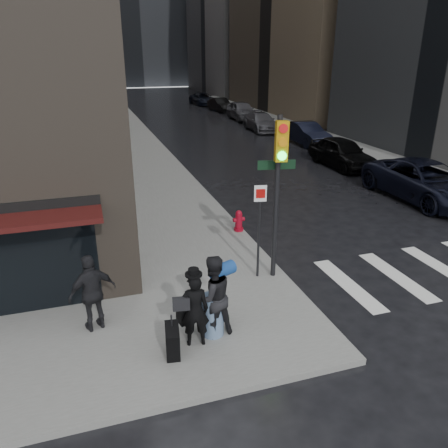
% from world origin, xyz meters
% --- Properties ---
extents(ground, '(140.00, 140.00, 0.00)m').
position_xyz_m(ground, '(0.00, 0.00, 0.00)').
color(ground, black).
rests_on(ground, ground).
extents(sidewalk_left, '(4.00, 50.00, 0.15)m').
position_xyz_m(sidewalk_left, '(0.00, 27.00, 0.07)').
color(sidewalk_left, slate).
rests_on(sidewalk_left, ground).
extents(sidewalk_right, '(3.00, 50.00, 0.15)m').
position_xyz_m(sidewalk_right, '(13.50, 27.00, 0.07)').
color(sidewalk_right, slate).
rests_on(sidewalk_right, ground).
extents(bldg_right_far, '(22.00, 20.00, 25.00)m').
position_xyz_m(bldg_right_far, '(26.00, 58.00, 12.50)').
color(bldg_right_far, slate).
rests_on(bldg_right_far, ground).
extents(man_overcoat, '(1.06, 0.89, 1.84)m').
position_xyz_m(man_overcoat, '(-1.32, -0.49, 0.92)').
color(man_overcoat, black).
rests_on(man_overcoat, ground).
extents(man_jeans, '(1.39, 0.89, 1.90)m').
position_xyz_m(man_jeans, '(-0.76, -0.19, 1.10)').
color(man_jeans, black).
rests_on(man_jeans, ground).
extents(man_greycoat, '(1.15, 0.76, 1.82)m').
position_xyz_m(man_greycoat, '(-3.20, 0.82, 1.06)').
color(man_greycoat, black).
rests_on(man_greycoat, ground).
extents(traffic_light, '(1.09, 0.58, 4.41)m').
position_xyz_m(traffic_light, '(1.57, 1.81, 3.00)').
color(traffic_light, black).
rests_on(traffic_light, ground).
extents(fire_hydrant, '(0.41, 0.33, 0.75)m').
position_xyz_m(fire_hydrant, '(1.80, 5.26, 0.48)').
color(fire_hydrant, maroon).
rests_on(fire_hydrant, ground).
extents(parked_car_0, '(2.87, 6.00, 1.65)m').
position_xyz_m(parked_car_0, '(10.68, 6.46, 0.83)').
color(parked_car_0, black).
rests_on(parked_car_0, ground).
extents(parked_car_1, '(1.99, 4.74, 1.60)m').
position_xyz_m(parked_car_1, '(10.41, 12.58, 0.80)').
color(parked_car_1, black).
rests_on(parked_car_1, ground).
extents(parked_car_2, '(1.78, 4.59, 1.49)m').
position_xyz_m(parked_car_2, '(11.44, 18.70, 0.74)').
color(parked_car_2, black).
rests_on(parked_car_2, ground).
extents(parked_car_3, '(2.16, 4.85, 1.38)m').
position_xyz_m(parked_car_3, '(10.65, 24.82, 0.69)').
color(parked_car_3, '#46464B').
rests_on(parked_car_3, ground).
extents(parked_car_4, '(2.09, 4.90, 1.65)m').
position_xyz_m(parked_car_4, '(11.23, 30.94, 0.82)').
color(parked_car_4, '#4C4C51').
rests_on(parked_car_4, ground).
extents(parked_car_5, '(1.85, 4.26, 1.36)m').
position_xyz_m(parked_car_5, '(11.05, 37.06, 0.68)').
color(parked_car_5, black).
rests_on(parked_car_5, ground).
extents(parked_car_6, '(2.55, 4.96, 1.34)m').
position_xyz_m(parked_car_6, '(10.84, 43.18, 0.67)').
color(parked_car_6, black).
rests_on(parked_car_6, ground).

